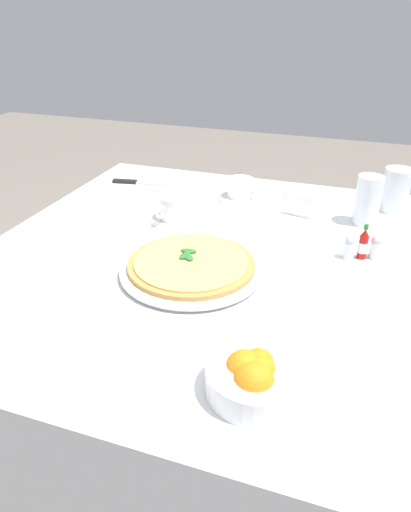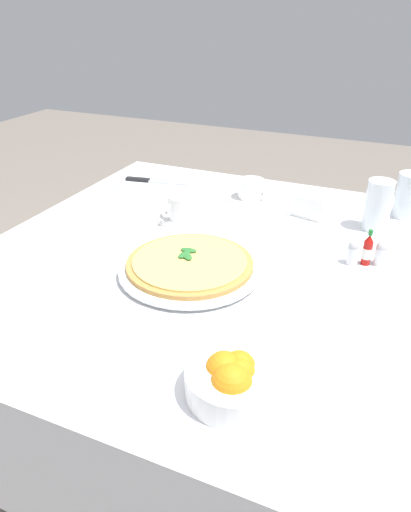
{
  "view_description": "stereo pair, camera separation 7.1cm",
  "coord_description": "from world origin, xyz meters",
  "px_view_note": "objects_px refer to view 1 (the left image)",
  "views": [
    {
      "loc": [
        0.28,
        -0.91,
        1.24
      ],
      "look_at": [
        -0.01,
        -0.05,
        0.74
      ],
      "focal_mm": 33.03,
      "sensor_mm": 36.0,
      "label": 1
    },
    {
      "loc": [
        0.35,
        -0.88,
        1.24
      ],
      "look_at": [
        -0.01,
        -0.05,
        0.74
      ],
      "focal_mm": 33.03,
      "sensor_mm": 36.0,
      "label": 2
    }
  ],
  "objects_px": {
    "coffee_cup_far_right": "(174,210)",
    "water_glass_near_left": "(395,192)",
    "salt_shaker": "(376,248)",
    "dinner_knife": "(141,183)",
    "citrus_bowl": "(254,377)",
    "coffee_cup_back_corner": "(241,190)",
    "hot_sauce_bottle": "(363,244)",
    "pepper_shaker": "(349,248)",
    "napkin_folded": "(140,187)",
    "menu_card": "(298,206)",
    "water_glass_far_left": "(367,203)",
    "pizza": "(191,263)",
    "pizza_plate": "(191,269)"
  },
  "relations": [
    {
      "from": "water_glass_far_left",
      "to": "menu_card",
      "type": "distance_m",
      "value": 0.18
    },
    {
      "from": "dinner_knife",
      "to": "citrus_bowl",
      "type": "relative_size",
      "value": 1.3
    },
    {
      "from": "citrus_bowl",
      "to": "pepper_shaker",
      "type": "xyz_separation_m",
      "value": [
        0.1,
        0.47,
        -0.0
      ]
    },
    {
      "from": "coffee_cup_far_right",
      "to": "salt_shaker",
      "type": "xyz_separation_m",
      "value": [
        0.51,
        -0.04,
        -0.01
      ]
    },
    {
      "from": "water_glass_far_left",
      "to": "napkin_folded",
      "type": "bearing_deg",
      "value": 177.32
    },
    {
      "from": "pizza",
      "to": "coffee_cup_far_right",
      "type": "xyz_separation_m",
      "value": [
        -0.14,
        0.24,
        0.01
      ]
    },
    {
      "from": "salt_shaker",
      "to": "water_glass_far_left",
      "type": "bearing_deg",
      "value": 99.21
    },
    {
      "from": "water_glass_near_left",
      "to": "menu_card",
      "type": "height_order",
      "value": "water_glass_near_left"
    },
    {
      "from": "coffee_cup_far_right",
      "to": "water_glass_near_left",
      "type": "relative_size",
      "value": 1.09
    },
    {
      "from": "citrus_bowl",
      "to": "hot_sauce_bottle",
      "type": "distance_m",
      "value": 0.5
    },
    {
      "from": "menu_card",
      "to": "dinner_knife",
      "type": "bearing_deg",
      "value": 8.51
    },
    {
      "from": "napkin_folded",
      "to": "menu_card",
      "type": "xyz_separation_m",
      "value": [
        0.49,
        -0.04,
        0.02
      ]
    },
    {
      "from": "water_glass_far_left",
      "to": "citrus_bowl",
      "type": "xyz_separation_m",
      "value": [
        -0.13,
        -0.68,
        -0.03
      ]
    },
    {
      "from": "coffee_cup_far_right",
      "to": "water_glass_near_left",
      "type": "distance_m",
      "value": 0.61
    },
    {
      "from": "water_glass_far_left",
      "to": "pizza_plate",
      "type": "bearing_deg",
      "value": -130.91
    },
    {
      "from": "pizza_plate",
      "to": "hot_sauce_bottle",
      "type": "xyz_separation_m",
      "value": [
        0.34,
        0.19,
        0.02
      ]
    },
    {
      "from": "coffee_cup_far_right",
      "to": "salt_shaker",
      "type": "distance_m",
      "value": 0.51
    },
    {
      "from": "water_glass_far_left",
      "to": "hot_sauce_bottle",
      "type": "bearing_deg",
      "value": -89.25
    },
    {
      "from": "pizza",
      "to": "salt_shaker",
      "type": "relative_size",
      "value": 4.8
    },
    {
      "from": "coffee_cup_far_right",
      "to": "coffee_cup_back_corner",
      "type": "xyz_separation_m",
      "value": [
        0.12,
        0.21,
        -0.0
      ]
    },
    {
      "from": "water_glass_far_left",
      "to": "hot_sauce_bottle",
      "type": "xyz_separation_m",
      "value": [
        0.0,
        -0.2,
        -0.02
      ]
    },
    {
      "from": "pepper_shaker",
      "to": "pizza",
      "type": "bearing_deg",
      "value": -150.03
    },
    {
      "from": "pizza",
      "to": "water_glass_near_left",
      "type": "height_order",
      "value": "water_glass_near_left"
    },
    {
      "from": "coffee_cup_back_corner",
      "to": "citrus_bowl",
      "type": "xyz_separation_m",
      "value": [
        0.22,
        -0.74,
        0.0
      ]
    },
    {
      "from": "pizza_plate",
      "to": "dinner_knife",
      "type": "bearing_deg",
      "value": 127.47
    },
    {
      "from": "water_glass_near_left",
      "to": "dinner_knife",
      "type": "relative_size",
      "value": 0.61
    },
    {
      "from": "pepper_shaker",
      "to": "menu_card",
      "type": "xyz_separation_m",
      "value": [
        -0.15,
        0.2,
        0.0
      ]
    },
    {
      "from": "water_glass_far_left",
      "to": "water_glass_near_left",
      "type": "relative_size",
      "value": 1.08
    },
    {
      "from": "pizza_plate",
      "to": "citrus_bowl",
      "type": "distance_m",
      "value": 0.36
    },
    {
      "from": "coffee_cup_far_right",
      "to": "citrus_bowl",
      "type": "bearing_deg",
      "value": -56.98
    },
    {
      "from": "coffee_cup_far_right",
      "to": "coffee_cup_back_corner",
      "type": "height_order",
      "value": "coffee_cup_far_right"
    },
    {
      "from": "menu_card",
      "to": "salt_shaker",
      "type": "bearing_deg",
      "value": 152.36
    },
    {
      "from": "citrus_bowl",
      "to": "salt_shaker",
      "type": "height_order",
      "value": "citrus_bowl"
    },
    {
      "from": "hot_sauce_bottle",
      "to": "pepper_shaker",
      "type": "bearing_deg",
      "value": -160.35
    },
    {
      "from": "coffee_cup_far_right",
      "to": "menu_card",
      "type": "relative_size",
      "value": 1.47
    },
    {
      "from": "coffee_cup_back_corner",
      "to": "napkin_folded",
      "type": "bearing_deg",
      "value": -174.03
    },
    {
      "from": "water_glass_far_left",
      "to": "dinner_knife",
      "type": "relative_size",
      "value": 0.66
    },
    {
      "from": "menu_card",
      "to": "napkin_folded",
      "type": "bearing_deg",
      "value": 8.6
    },
    {
      "from": "water_glass_far_left",
      "to": "menu_card",
      "type": "xyz_separation_m",
      "value": [
        -0.17,
        -0.01,
        -0.03
      ]
    },
    {
      "from": "coffee_cup_far_right",
      "to": "salt_shaker",
      "type": "bearing_deg",
      "value": -4.87
    },
    {
      "from": "citrus_bowl",
      "to": "water_glass_near_left",
      "type": "bearing_deg",
      "value": 76.04
    },
    {
      "from": "coffee_cup_far_right",
      "to": "water_glass_far_left",
      "type": "xyz_separation_m",
      "value": [
        0.48,
        0.15,
        0.03
      ]
    },
    {
      "from": "coffee_cup_far_right",
      "to": "pepper_shaker",
      "type": "relative_size",
      "value": 2.31
    },
    {
      "from": "salt_shaker",
      "to": "pizza_plate",
      "type": "bearing_deg",
      "value": -151.45
    },
    {
      "from": "pizza_plate",
      "to": "coffee_cup_far_right",
      "type": "xyz_separation_m",
      "value": [
        -0.14,
        0.24,
        0.02
      ]
    },
    {
      "from": "napkin_folded",
      "to": "dinner_knife",
      "type": "height_order",
      "value": "dinner_knife"
    },
    {
      "from": "pizza_plate",
      "to": "water_glass_near_left",
      "type": "bearing_deg",
      "value": 51.14
    },
    {
      "from": "salt_shaker",
      "to": "menu_card",
      "type": "height_order",
      "value": "menu_card"
    },
    {
      "from": "napkin_folded",
      "to": "menu_card",
      "type": "bearing_deg",
      "value": -14.58
    },
    {
      "from": "salt_shaker",
      "to": "menu_card",
      "type": "distance_m",
      "value": 0.27
    }
  ]
}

